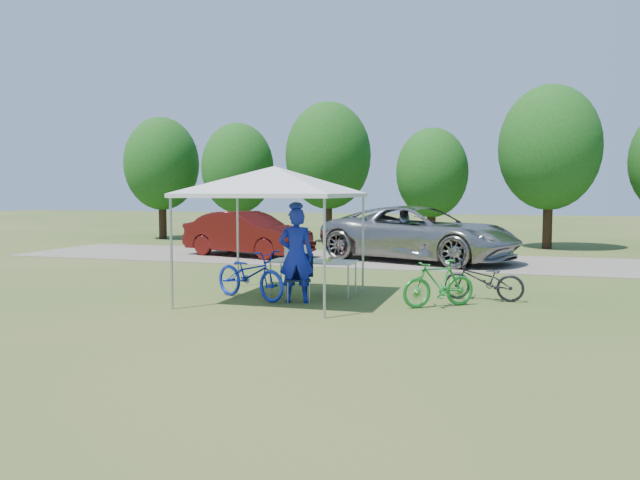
# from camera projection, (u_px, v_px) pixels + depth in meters

# --- Properties ---
(ground) EXTENTS (100.00, 100.00, 0.00)m
(ground) POSITION_uv_depth(u_px,v_px,m) (275.00, 300.00, 12.77)
(ground) COLOR #2D5119
(ground) RESTS_ON ground
(gravel_strip) EXTENTS (24.00, 5.00, 0.02)m
(gravel_strip) POSITION_uv_depth(u_px,v_px,m) (363.00, 259.00, 20.41)
(gravel_strip) COLOR gray
(gravel_strip) RESTS_ON ground
(canopy) EXTENTS (4.53, 4.53, 3.00)m
(canopy) POSITION_uv_depth(u_px,v_px,m) (274.00, 170.00, 12.57)
(canopy) COLOR #A5A5AA
(canopy) RESTS_ON ground
(treeline) EXTENTS (24.89, 4.28, 6.30)m
(treeline) POSITION_uv_depth(u_px,v_px,m) (389.00, 160.00, 25.99)
(treeline) COLOR #382314
(treeline) RESTS_ON ground
(folding_table) EXTENTS (1.81, 0.76, 0.75)m
(folding_table) POSITION_uv_depth(u_px,v_px,m) (313.00, 262.00, 13.34)
(folding_table) COLOR white
(folding_table) RESTS_ON ground
(folding_chair) EXTENTS (0.64, 0.67, 0.95)m
(folding_chair) POSITION_uv_depth(u_px,v_px,m) (299.00, 273.00, 12.63)
(folding_chair) COLOR black
(folding_chair) RESTS_ON ground
(cooler) EXTENTS (0.44, 0.30, 0.32)m
(cooler) POSITION_uv_depth(u_px,v_px,m) (296.00, 252.00, 13.44)
(cooler) COLOR white
(cooler) RESTS_ON folding_table
(ice_cream_cup) EXTENTS (0.08, 0.08, 0.06)m
(ice_cream_cup) POSITION_uv_depth(u_px,v_px,m) (330.00, 260.00, 13.18)
(ice_cream_cup) COLOR #D7EE38
(ice_cream_cup) RESTS_ON folding_table
(cyclist) EXTENTS (0.79, 0.63, 1.89)m
(cyclist) POSITION_uv_depth(u_px,v_px,m) (296.00, 255.00, 12.40)
(cyclist) COLOR #1520AB
(cyclist) RESTS_ON ground
(bike_blue) EXTENTS (2.06, 1.44, 1.03)m
(bike_blue) POSITION_uv_depth(u_px,v_px,m) (250.00, 274.00, 12.85)
(bike_blue) COLOR #172DCB
(bike_blue) RESTS_ON ground
(bike_green) EXTENTS (1.49, 1.22, 0.91)m
(bike_green) POSITION_uv_depth(u_px,v_px,m) (439.00, 283.00, 11.96)
(bike_green) COLOR #1D832A
(bike_green) RESTS_ON ground
(bike_dark) EXTENTS (1.65, 0.67, 0.85)m
(bike_dark) POSITION_uv_depth(u_px,v_px,m) (483.00, 280.00, 12.68)
(bike_dark) COLOR black
(bike_dark) RESTS_ON ground
(minivan) EXTENTS (6.88, 4.85, 1.74)m
(minivan) POSITION_uv_depth(u_px,v_px,m) (420.00, 233.00, 19.74)
(minivan) COLOR #9C9B97
(minivan) RESTS_ON gravel_strip
(sedan) EXTENTS (4.87, 2.82, 1.52)m
(sedan) POSITION_uv_depth(u_px,v_px,m) (247.00, 234.00, 21.25)
(sedan) COLOR #54110E
(sedan) RESTS_ON gravel_strip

